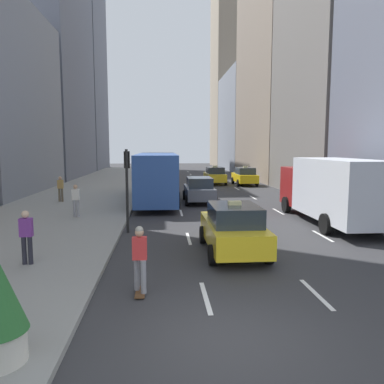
{
  "coord_description": "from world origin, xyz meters",
  "views": [
    {
      "loc": [
        -1.23,
        -6.78,
        3.68
      ],
      "look_at": [
        0.3,
        12.57,
        1.36
      ],
      "focal_mm": 35.0,
      "sensor_mm": 36.0,
      "label": 1
    }
  ],
  "objects": [
    {
      "name": "ground_plane",
      "position": [
        0.0,
        0.0,
        0.0
      ],
      "size": [
        160.0,
        160.0,
        0.0
      ],
      "primitive_type": "plane",
      "color": "#333335"
    },
    {
      "name": "sidewalk_left",
      "position": [
        -7.0,
        27.0,
        0.07
      ],
      "size": [
        8.0,
        66.0,
        0.15
      ],
      "primitive_type": "cube",
      "color": "gray",
      "rests_on": "ground"
    },
    {
      "name": "lane_markings",
      "position": [
        2.6,
        23.0,
        0.01
      ],
      "size": [
        5.72,
        56.0,
        0.01
      ],
      "color": "white",
      "rests_on": "ground"
    },
    {
      "name": "building_row_left",
      "position": [
        -14.0,
        29.62,
        15.04
      ],
      "size": [
        6.0,
        65.69,
        37.79
      ],
      "color": "gray",
      "rests_on": "ground"
    },
    {
      "name": "building_row_right",
      "position": [
        12.0,
        38.62,
        13.95
      ],
      "size": [
        6.0,
        73.31,
        37.79
      ],
      "color": "slate",
      "rests_on": "ground"
    },
    {
      "name": "taxi_lead",
      "position": [
        4.0,
        30.34,
        0.88
      ],
      "size": [
        2.02,
        4.4,
        1.87
      ],
      "color": "yellow",
      "rests_on": "ground"
    },
    {
      "name": "taxi_second",
      "position": [
        1.2,
        5.81,
        0.88
      ],
      "size": [
        2.02,
        4.4,
        1.87
      ],
      "color": "yellow",
      "rests_on": "ground"
    },
    {
      "name": "taxi_third",
      "position": [
        6.8,
        29.22,
        0.88
      ],
      "size": [
        2.02,
        4.4,
        1.87
      ],
      "color": "yellow",
      "rests_on": "ground"
    },
    {
      "name": "sedan_black_near",
      "position": [
        1.2,
        17.92,
        0.87
      ],
      "size": [
        2.02,
        4.41,
        1.71
      ],
      "color": "#565B66",
      "rests_on": "ground"
    },
    {
      "name": "city_bus",
      "position": [
        -1.61,
        18.81,
        1.79
      ],
      "size": [
        2.8,
        11.61,
        3.25
      ],
      "color": "#2D519E",
      "rests_on": "ground"
    },
    {
      "name": "box_truck",
      "position": [
        6.8,
        10.44,
        1.71
      ],
      "size": [
        2.58,
        8.4,
        3.15
      ],
      "color": "maroon",
      "rests_on": "ground"
    },
    {
      "name": "skateboarder",
      "position": [
        -1.82,
        2.36,
        0.96
      ],
      "size": [
        0.36,
        0.8,
        1.75
      ],
      "color": "brown",
      "rests_on": "ground"
    },
    {
      "name": "pedestrian_near_curb",
      "position": [
        -5.34,
        4.59,
        1.07
      ],
      "size": [
        0.36,
        0.22,
        1.65
      ],
      "color": "#23232D",
      "rests_on": "sidewalk_left"
    },
    {
      "name": "pedestrian_mid_block",
      "position": [
        -5.65,
        12.51,
        1.07
      ],
      "size": [
        0.36,
        0.22,
        1.65
      ],
      "color": "gray",
      "rests_on": "sidewalk_left"
    },
    {
      "name": "pedestrian_far_walking",
      "position": [
        -7.89,
        18.09,
        1.07
      ],
      "size": [
        0.36,
        0.22,
        1.65
      ],
      "color": "brown",
      "rests_on": "sidewalk_left"
    },
    {
      "name": "traffic_light_pole",
      "position": [
        -2.75,
        9.36,
        2.41
      ],
      "size": [
        0.24,
        0.42,
        3.6
      ],
      "color": "black",
      "rests_on": "ground"
    }
  ]
}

